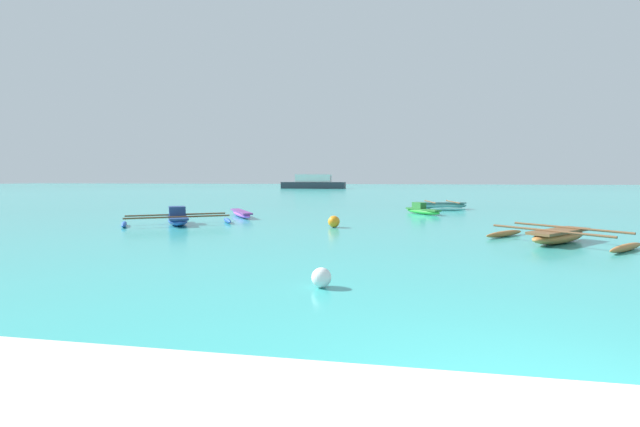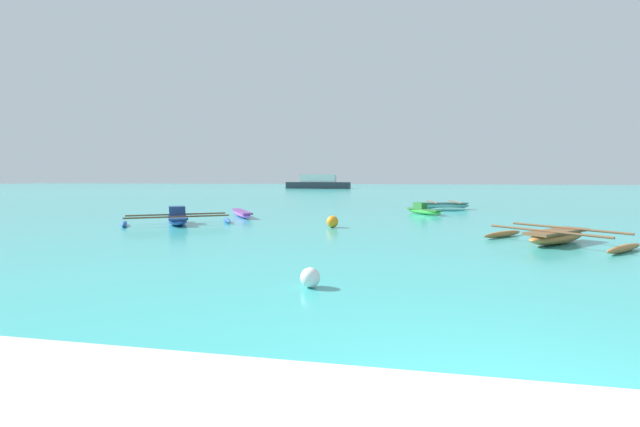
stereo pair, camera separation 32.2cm
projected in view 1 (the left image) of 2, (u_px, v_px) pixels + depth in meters
The scene contains 8 objects.
moored_boat_0 at pixel (559, 236), 12.94m from camera, with size 4.13×4.08×0.46m.
moored_boat_1 at pixel (441, 205), 26.83m from camera, with size 3.23×3.50×0.49m.
moored_boat_2 at pixel (241, 213), 21.53m from camera, with size 2.34×3.37×0.31m.
moored_boat_3 at pixel (422, 210), 23.12m from camera, with size 1.94×2.40×0.62m.
moored_boat_4 at pixel (178, 219), 18.03m from camera, with size 4.48×3.54×0.75m.
mooring_buoy_0 at pixel (334, 222), 16.96m from camera, with size 0.47×0.47×0.47m.
mooring_buoy_2 at pixel (321, 278), 7.74m from camera, with size 0.37×0.37×0.37m.
distant_ferry at pixel (313, 183), 75.31m from camera, with size 11.24×2.47×2.47m.
Camera 1 is at (-1.57, -3.17, 2.00)m, focal length 24.00 mm.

